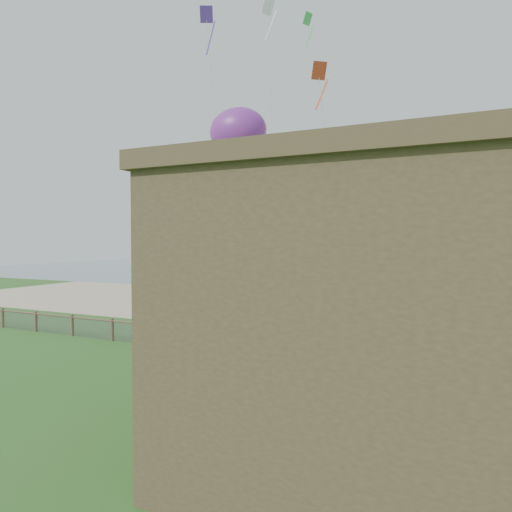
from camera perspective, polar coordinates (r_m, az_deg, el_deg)
The scene contains 11 objects.
ground at distance 18.67m, azimuth -16.26°, elevation -15.46°, with size 160.00×160.00×0.00m, color #2B6221.
sand_beach at distance 37.71m, azimuth 6.43°, elevation -6.51°, with size 72.00×20.00×0.02m, color tan.
ocean at distance 80.45m, azimuth 16.38°, elevation -2.05°, with size 160.00×68.00×0.02m, color slate.
chainlink_fence at distance 23.23m, azimuth -6.33°, elevation -10.51°, with size 36.20×0.20×1.25m, color brown, non-canonical shape.
motel_deck at distance 19.19m, azimuth 28.46°, elevation -14.35°, with size 15.00×2.00×0.50m, color brown.
picnic_table at distance 16.77m, azimuth 3.21°, elevation -15.87°, with size 2.05×1.55×0.86m, color brown, non-canonical shape.
octopus_kite at distance 32.46m, azimuth -2.28°, elevation 11.83°, with size 3.86×2.72×7.94m, color red, non-canonical shape.
kite_white at distance 38.34m, azimuth 1.52°, elevation 27.90°, with size 1.17×0.70×2.46m, color white, non-canonical shape.
kite_purple at distance 35.86m, azimuth -6.22°, elevation 26.56°, with size 1.09×0.70×2.86m, color #532E97, non-canonical shape.
kite_red at distance 28.08m, azimuth 7.89°, elevation 20.58°, with size 1.00×0.70×2.44m, color #D04424, non-canonical shape.
kite_green at distance 40.93m, azimuth 6.46°, elevation 26.50°, with size 0.94×0.70×2.34m, color green, non-canonical shape.
Camera 1 is at (11.75, -13.40, 5.58)m, focal length 32.00 mm.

